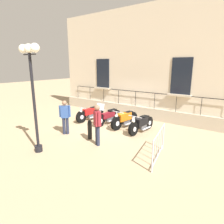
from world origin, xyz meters
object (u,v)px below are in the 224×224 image
object	(u,v)px
lamppost	(32,78)
crowd_barrier	(159,144)
motorcycle_orange	(125,119)
motorcycle_red	(90,113)
motorcycle_black	(141,124)
motorcycle_maroon	(108,116)
bollard	(90,129)
pedestrian_walking	(65,115)
pedestrian_standing	(97,123)

from	to	relation	value
lamppost	crowd_barrier	bearing A→B (deg)	118.18
lamppost	motorcycle_orange	bearing A→B (deg)	166.72
motorcycle_red	lamppost	bearing A→B (deg)	16.87
motorcycle_black	motorcycle_red	bearing A→B (deg)	-90.95
motorcycle_red	motorcycle_maroon	size ratio (longest dim) A/B	1.03
motorcycle_black	bollard	distance (m)	2.56
motorcycle_maroon	bollard	world-z (taller)	motorcycle_maroon
motorcycle_orange	motorcycle_black	distance (m)	1.06
bollard	pedestrian_walking	size ratio (longest dim) A/B	0.53
motorcycle_red	motorcycle_black	bearing A→B (deg)	89.05
lamppost	bollard	world-z (taller)	lamppost
motorcycle_maroon	motorcycle_orange	size ratio (longest dim) A/B	1.05
bollard	pedestrian_standing	size ratio (longest dim) A/B	0.51
motorcycle_black	bollard	bearing A→B (deg)	-33.32
motorcycle_maroon	crowd_barrier	xyz separation A→B (m)	(2.30, 3.93, 0.15)
lamppost	pedestrian_standing	world-z (taller)	lamppost
motorcycle_black	lamppost	size ratio (longest dim) A/B	0.51
motorcycle_maroon	motorcycle_black	distance (m)	2.12
motorcycle_black	lamppost	bearing A→B (deg)	-26.13
pedestrian_walking	bollard	bearing A→B (deg)	99.94
lamppost	pedestrian_standing	size ratio (longest dim) A/B	2.32
crowd_barrier	pedestrian_walking	size ratio (longest dim) A/B	1.15
motorcycle_orange	pedestrian_standing	size ratio (longest dim) A/B	1.19
motorcycle_maroon	crowd_barrier	bearing A→B (deg)	59.69
bollard	motorcycle_maroon	bearing A→B (deg)	-162.53
crowd_barrier	bollard	xyz separation A→B (m)	(-0.03, -3.22, -0.13)
motorcycle_black	pedestrian_standing	bearing A→B (deg)	-15.78
motorcycle_red	pedestrian_walking	distance (m)	2.56
motorcycle_red	pedestrian_standing	bearing A→B (deg)	47.19
motorcycle_red	crowd_barrier	bearing A→B (deg)	66.92
motorcycle_maroon	lamppost	world-z (taller)	lamppost
motorcycle_red	lamppost	xyz separation A→B (m)	(4.31, 1.31, 2.34)
motorcycle_red	motorcycle_black	distance (m)	3.39
pedestrian_walking	motorcycle_black	bearing A→B (deg)	130.95
motorcycle_orange	motorcycle_black	xyz separation A→B (m)	(0.14, 1.05, -0.04)
motorcycle_red	lamppost	world-z (taller)	lamppost
motorcycle_red	motorcycle_maroon	xyz separation A→B (m)	(-0.08, 1.27, -0.02)
motorcycle_orange	crowd_barrier	xyz separation A→B (m)	(2.30, 2.86, 0.12)
motorcycle_red	crowd_barrier	world-z (taller)	crowd_barrier
crowd_barrier	pedestrian_walking	xyz separation A→B (m)	(0.21, -4.54, 0.34)
motorcycle_orange	crowd_barrier	bearing A→B (deg)	51.18
motorcycle_maroon	pedestrian_walking	size ratio (longest dim) A/B	1.29
crowd_barrier	pedestrian_standing	world-z (taller)	pedestrian_standing
crowd_barrier	motorcycle_red	bearing A→B (deg)	-113.08
lamppost	pedestrian_standing	bearing A→B (deg)	142.33
pedestrian_standing	pedestrian_walking	distance (m)	2.04
motorcycle_red	crowd_barrier	distance (m)	5.66
motorcycle_black	lamppost	xyz separation A→B (m)	(4.25, -2.09, 2.35)
crowd_barrier	pedestrian_standing	size ratio (longest dim) A/B	1.10
motorcycle_red	crowd_barrier	xyz separation A→B (m)	(2.22, 5.21, 0.13)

